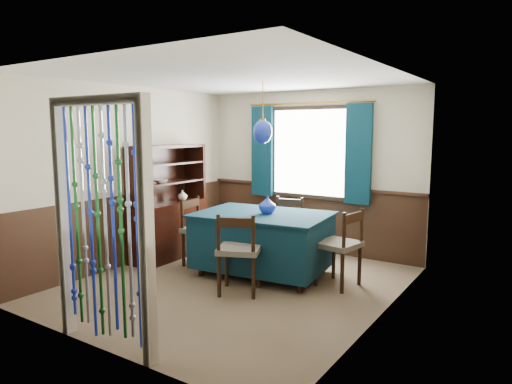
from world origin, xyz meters
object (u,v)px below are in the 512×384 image
Objects in this scene: chair_far at (286,227)px; vase_sideboard at (182,195)px; bowl_shelf at (161,181)px; pendant_lamp at (263,132)px; chair_near at (239,251)px; vase_table at (267,206)px; chair_right at (340,245)px; chair_left at (200,230)px; dining_table at (263,239)px; sideboard at (168,219)px.

vase_sideboard is at bearing 10.78° from chair_far.
pendant_lamp is at bearing 9.97° from bowl_shelf.
bowl_shelf is at bearing 140.46° from chair_near.
chair_far is 1.18× the size of pendant_lamp.
vase_table is at bearing 20.08° from pendant_lamp.
pendant_lamp reaches higher than chair_right.
chair_left is 0.98× the size of chair_right.
bowl_shelf is (-2.59, -0.40, 0.66)m from chair_right.
dining_table is at bearing 9.97° from bowl_shelf.
chair_far is at bearing 95.73° from pendant_lamp.
sideboard is (-0.63, 0.01, 0.08)m from chair_left.
sideboard is at bearing -97.17° from chair_left.
chair_right is 2.71m from bowl_shelf.
chair_near is at bearing -78.67° from pendant_lamp.
sideboard is at bearing 135.45° from chair_near.
dining_table is 0.77m from chair_far.
dining_table is at bearing 89.63° from chair_left.
bowl_shelf is at bearing 24.08° from chair_far.
sideboard is (-2.65, -0.21, 0.08)m from chair_right.
chair_far is 0.54× the size of sideboard.
chair_far is at bearing 100.25° from vase_table.
sideboard is 9.88× the size of vase_sideboard.
vase_sideboard is (0.06, 0.26, 0.34)m from sideboard.
chair_left is 1.13m from vase_table.
chair_far is at bearing 21.71° from vase_sideboard.
chair_far reaches higher than dining_table.
sideboard is at bearing 17.93° from chair_far.
vase_table is (1.04, 0.12, 0.42)m from chair_left.
pendant_lamp is at bearing 84.79° from chair_far.
chair_near is 4.55× the size of vase_table.
chair_left is at bearing 126.24° from chair_near.
bowl_shelf is at bearing -170.03° from pendant_lamp.
vase_sideboard is (-1.70, 0.92, 0.41)m from chair_near.
chair_near is 1.89m from bowl_shelf.
bowl_shelf reaches higher than vase_sideboard.
sideboard is (-1.76, 0.67, 0.08)m from chair_near.
sideboard is (-1.61, -0.09, 0.12)m from dining_table.
dining_table is 0.99m from chair_left.
chair_left is (-1.14, 0.65, -0.01)m from chair_near.
sideboard is 8.07× the size of bowl_shelf.
vase_table is 1.62m from vase_sideboard.
chair_far is 1.28m from chair_right.
chair_right is (1.12, -0.64, 0.02)m from chair_far.
bowl_shelf is (-0.57, -0.18, 0.67)m from chair_left.
chair_left is 0.90m from bowl_shelf.
dining_table is at bearing 77.44° from chair_near.
chair_right reaches higher than dining_table.
bowl_shelf is 1.23× the size of vase_sideboard.
chair_far is 1.59m from pendant_lamp.
chair_near is 1.00× the size of chair_right.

